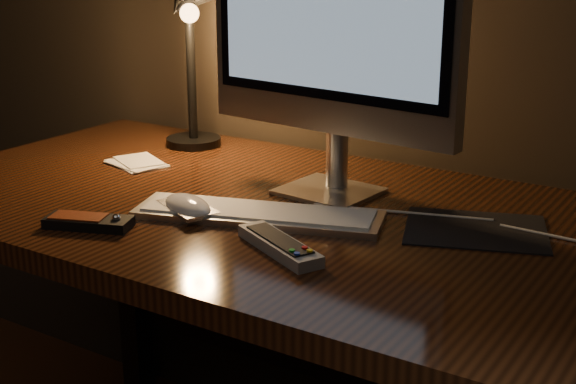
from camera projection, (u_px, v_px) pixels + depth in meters
The scene contains 10 objects.
desk at pixel (332, 269), 1.47m from camera, with size 1.60×0.75×0.75m.
monitor at pixel (330, 18), 1.38m from camera, with size 0.51×0.17×0.54m.
keyboard at pixel (258, 214), 1.35m from camera, with size 0.42×0.12×0.02m, color silver.
mousepad at pixel (476, 230), 1.30m from camera, with size 0.22×0.18×0.00m, color black.
mouse at pixel (188, 209), 1.36m from camera, with size 0.12×0.06×0.02m, color white.
media_remote at pixel (89, 222), 1.31m from camera, with size 0.15×0.10×0.03m.
tv_remote at pixel (279, 245), 1.21m from camera, with size 0.18×0.12×0.02m.
papers at pixel (137, 162), 1.67m from camera, with size 0.13×0.09×0.01m, color white.
desk_lamp at pixel (189, 22), 1.70m from camera, with size 0.19×0.21×0.42m.
cable at pixel (488, 229), 1.29m from camera, with size 0.01×0.01×0.59m, color white.
Camera 1 is at (0.66, 0.74, 1.20)m, focal length 50.00 mm.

